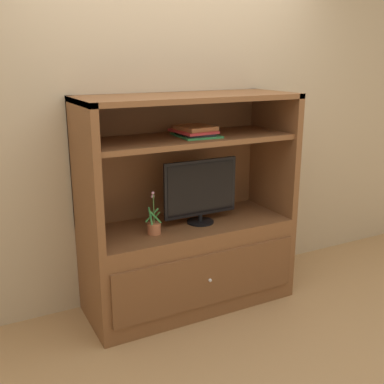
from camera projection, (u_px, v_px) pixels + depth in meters
name	position (u px, v px, depth m)	size (l,w,h in m)	color
ground_plane	(215.00, 326.00, 3.24)	(8.00, 8.00, 0.00)	tan
painted_rear_wall	(167.00, 113.00, 3.49)	(6.00, 0.10, 2.80)	tan
media_console	(188.00, 241.00, 3.45)	(1.53, 0.63, 1.56)	brown
tv_monitor	(201.00, 190.00, 3.34)	(0.57, 0.20, 0.47)	black
potted_plant	(154.00, 227.00, 3.18)	(0.11, 0.09, 0.30)	#B26642
magazine_stack	(195.00, 131.00, 3.23)	(0.29, 0.34, 0.07)	#338C4C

